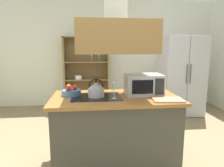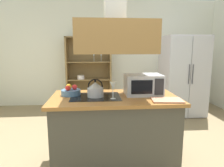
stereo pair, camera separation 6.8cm
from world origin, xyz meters
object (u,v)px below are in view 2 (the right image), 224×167
object	(u,v)px
refrigerator	(183,76)
kettle	(95,89)
cutting_board	(167,100)
fruit_bowl	(71,92)
dish_cabinet	(89,76)
microwave	(143,84)
wine_glass_on_counter	(113,86)

from	to	relation	value
refrigerator	kettle	size ratio (longest dim) A/B	7.91
cutting_board	fruit_bowl	distance (m)	1.18
dish_cabinet	cutting_board	size ratio (longest dim) A/B	5.17
kettle	microwave	size ratio (longest dim) A/B	0.48
cutting_board	microwave	bearing A→B (deg)	120.26
dish_cabinet	microwave	bearing A→B (deg)	-74.02
refrigerator	cutting_board	xyz separation A→B (m)	(-1.14, -2.17, 0.04)
kettle	wine_glass_on_counter	size ratio (longest dim) A/B	1.07
fruit_bowl	dish_cabinet	bearing A→B (deg)	86.54
dish_cabinet	fruit_bowl	bearing A→B (deg)	-93.46
refrigerator	microwave	distance (m)	2.27
microwave	fruit_bowl	bearing A→B (deg)	177.54
cutting_board	wine_glass_on_counter	distance (m)	0.64
kettle	microwave	world-z (taller)	microwave
dish_cabinet	kettle	xyz separation A→B (m)	(0.15, -2.74, 0.22)
refrigerator	kettle	bearing A→B (deg)	-135.72
wine_glass_on_counter	fruit_bowl	bearing A→B (deg)	155.24
refrigerator	fruit_bowl	distance (m)	2.88
kettle	wine_glass_on_counter	world-z (taller)	kettle
cutting_board	microwave	distance (m)	0.41
fruit_bowl	kettle	bearing A→B (deg)	-20.18
dish_cabinet	microwave	size ratio (longest dim) A/B	3.82
dish_cabinet	cutting_board	xyz separation A→B (m)	(0.96, -3.00, 0.14)
fruit_bowl	microwave	bearing A→B (deg)	-2.46
dish_cabinet	wine_glass_on_counter	bearing A→B (deg)	-82.89
cutting_board	microwave	size ratio (longest dim) A/B	0.74
kettle	fruit_bowl	bearing A→B (deg)	159.82
refrigerator	cutting_board	world-z (taller)	refrigerator
refrigerator	wine_glass_on_counter	world-z (taller)	refrigerator
kettle	fruit_bowl	world-z (taller)	kettle
dish_cabinet	fruit_bowl	distance (m)	2.63
kettle	fruit_bowl	distance (m)	0.33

